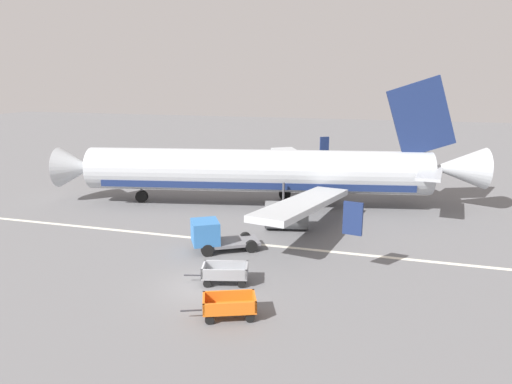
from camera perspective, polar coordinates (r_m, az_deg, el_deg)
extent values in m
plane|color=slate|center=(26.31, -6.36, -11.28)|extent=(220.00, 220.00, 0.00)
cube|color=silver|center=(32.50, -1.54, -6.21)|extent=(120.00, 0.36, 0.01)
cylinder|color=#B2B7BC|center=(41.24, 0.02, 2.64)|extent=(30.15, 9.44, 3.70)
cube|color=navy|center=(41.45, 0.02, 1.26)|extent=(27.17, 8.68, 0.56)
cone|color=#B2B7BC|center=(45.72, -21.08, 2.81)|extent=(3.84, 4.18, 3.63)
cone|color=#B2B7BC|center=(43.19, 23.34, 2.69)|extent=(5.10, 4.32, 3.52)
cube|color=#B2B7BC|center=(33.11, 5.88, -1.40)|extent=(5.00, 13.26, 1.35)
cube|color=navy|center=(26.79, 11.72, -3.17)|extent=(1.12, 0.40, 1.90)
cylinder|color=slate|center=(34.98, 3.78, -2.83)|extent=(3.55, 2.68, 2.10)
cube|color=#B2B7BC|center=(49.42, 5.65, 3.64)|extent=(9.29, 12.30, 1.35)
cube|color=navy|center=(55.79, 8.33, 5.71)|extent=(1.03, 0.77, 1.90)
cylinder|color=slate|center=(48.15, 4.16, 1.77)|extent=(3.55, 2.68, 2.10)
cube|color=navy|center=(41.72, 19.48, 8.58)|extent=(5.93, 1.51, 6.88)
cube|color=#B2B7BC|center=(39.25, 20.41, 2.09)|extent=(2.41, 5.38, 0.24)
cube|color=#B2B7BC|center=(45.35, 18.34, 3.73)|extent=(4.11, 5.42, 0.24)
cylinder|color=#4C4C51|center=(43.74, -13.82, 0.77)|extent=(0.20, 0.20, 2.04)
cylinder|color=black|center=(43.98, -13.74, -0.53)|extent=(1.17, 0.65, 1.10)
cylinder|color=#4C4C51|center=(39.30, 3.37, -0.30)|extent=(0.20, 0.20, 2.04)
cylinder|color=black|center=(39.56, 3.35, -1.74)|extent=(1.17, 0.65, 1.10)
cylinder|color=#4C4C51|center=(43.58, 3.55, 1.10)|extent=(0.20, 0.20, 2.04)
cylinder|color=black|center=(43.82, 3.53, -0.21)|extent=(1.17, 0.65, 1.10)
cube|color=orange|center=(22.87, -3.26, -13.93)|extent=(2.84, 2.23, 0.08)
cube|color=orange|center=(22.15, -3.20, -13.99)|extent=(2.36, 1.02, 0.55)
cube|color=orange|center=(23.30, -3.34, -12.50)|extent=(2.36, 1.02, 0.55)
cube|color=orange|center=(22.72, -6.38, -13.30)|extent=(0.61, 1.34, 0.55)
cube|color=orange|center=(22.79, -0.18, -13.11)|extent=(0.61, 1.34, 0.55)
cylinder|color=#2D2D33|center=(22.90, -7.91, -14.11)|extent=(0.96, 0.45, 0.08)
cylinder|color=black|center=(22.49, -5.67, -15.24)|extent=(0.47, 0.31, 0.44)
cylinder|color=black|center=(23.48, -5.67, -13.92)|extent=(0.47, 0.31, 0.44)
cylinder|color=black|center=(22.55, -0.73, -15.08)|extent=(0.47, 0.31, 0.44)
cylinder|color=black|center=(23.53, -0.96, -13.78)|extent=(0.47, 0.31, 0.44)
cube|color=gray|center=(26.33, -3.77, -10.06)|extent=(2.77, 1.98, 0.08)
cube|color=gray|center=(25.61, -3.92, -10.00)|extent=(2.45, 0.72, 0.55)
cube|color=gray|center=(26.80, -3.64, -8.88)|extent=(2.45, 0.72, 0.55)
cube|color=gray|center=(26.34, -6.41, -9.36)|extent=(0.44, 1.38, 0.55)
cube|color=gray|center=(26.12, -1.12, -9.48)|extent=(0.44, 1.38, 0.55)
cylinder|color=#2D2D33|center=(26.57, -7.69, -10.02)|extent=(0.99, 0.33, 0.08)
cylinder|color=black|center=(26.03, -5.97, -11.02)|extent=(0.47, 0.26, 0.44)
cylinder|color=black|center=(27.04, -5.65, -10.03)|extent=(0.47, 0.26, 0.44)
cylinder|color=black|center=(25.85, -1.77, -11.13)|extent=(0.47, 0.26, 0.44)
cylinder|color=black|center=(26.87, -1.62, -10.13)|extent=(0.47, 0.26, 0.44)
cube|color=slate|center=(31.25, -2.56, -6.08)|extent=(3.64, 3.20, 0.20)
cube|color=#3370B7|center=(30.67, -6.21, -4.86)|extent=(2.43, 2.50, 1.50)
cube|color=#19232D|center=(30.53, -7.70, -4.70)|extent=(0.88, 1.43, 0.67)
cylinder|color=black|center=(30.19, -5.95, -7.08)|extent=(0.84, 0.66, 0.80)
cylinder|color=black|center=(31.78, -6.40, -6.01)|extent=(0.84, 0.66, 0.80)
cylinder|color=black|center=(30.68, -0.59, -6.65)|extent=(0.84, 0.66, 0.80)
cylinder|color=black|center=(32.25, -1.30, -5.62)|extent=(0.84, 0.66, 0.80)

